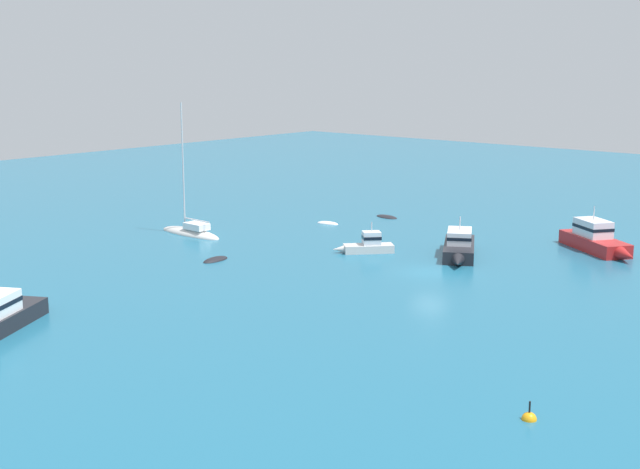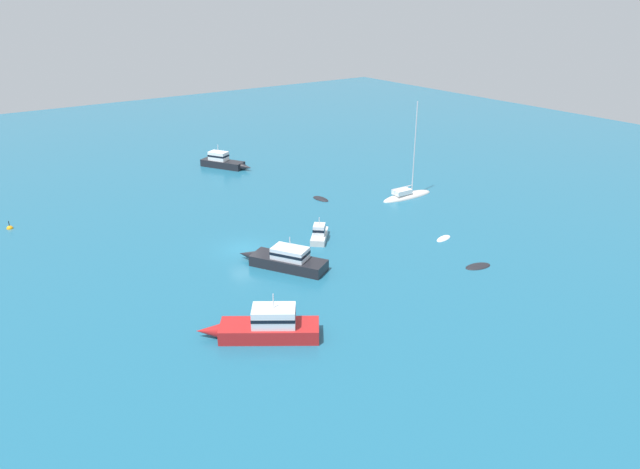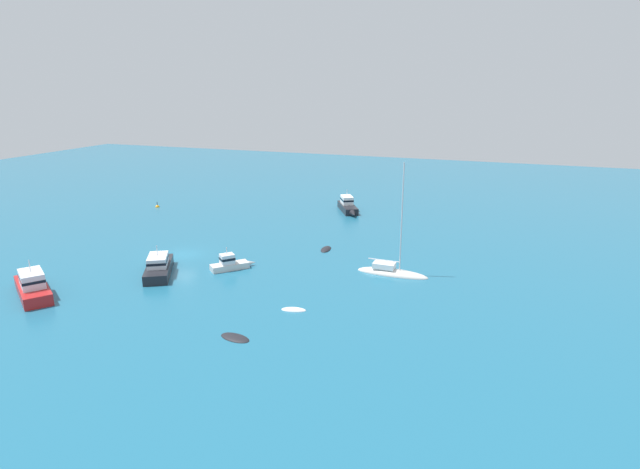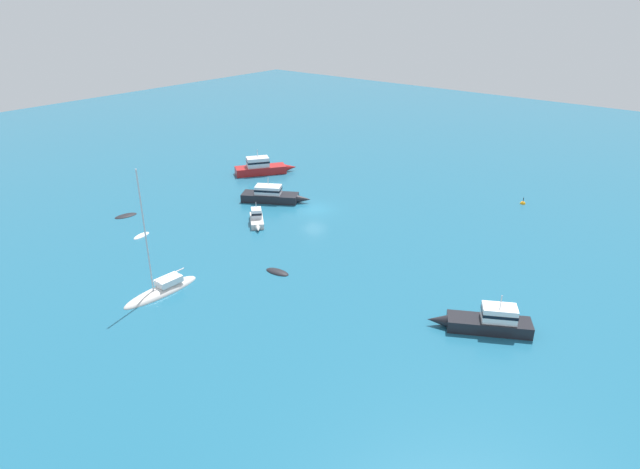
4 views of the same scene
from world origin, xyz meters
name	(u,v)px [view 4 (image 4 of 4)]	position (x,y,z in m)	size (l,w,h in m)	color
ground_plane	(314,209)	(0.00, 0.00, 0.00)	(167.36, 167.36, 0.00)	#1E607F
dinghy	(141,236)	(9.05, 16.79, 0.00)	(1.24, 2.17, 0.42)	white
motor_cruiser	(262,167)	(13.90, -5.75, 0.88)	(6.14, 7.79, 3.35)	#B21E1E
launch	(272,195)	(5.52, 1.15, 0.76)	(7.85, 5.48, 2.91)	black
skiff	(126,216)	(15.01, 14.70, 0.00)	(1.68, 2.66, 0.35)	black
yacht	(162,291)	(-1.97, 22.38, 0.14)	(1.99, 7.00, 11.37)	silver
launch_1	(488,321)	(-25.27, 10.73, 0.79)	(7.21, 4.87, 3.03)	black
cabin_cruiser	(257,218)	(2.16, 7.07, 0.58)	(4.06, 3.80, 2.32)	silver
tender	(277,272)	(-7.09, 13.84, 0.00)	(2.46, 1.27, 0.49)	black
channel_buoy	(523,204)	(-18.02, -16.62, 0.01)	(0.63, 0.63, 1.10)	orange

